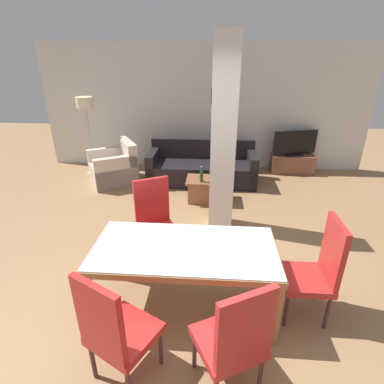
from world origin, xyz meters
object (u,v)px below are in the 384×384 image
at_px(dining_chair_far_left, 156,220).
at_px(armchair, 115,168).
at_px(tv_stand, 292,164).
at_px(coffee_table, 207,189).
at_px(dining_chair_near_left, 115,330).
at_px(dining_table, 185,259).
at_px(tv_screen, 295,143).
at_px(sofa, 202,168).
at_px(dining_chair_near_right, 235,339).
at_px(floor_lamp, 86,110).
at_px(bottle, 201,176).
at_px(dining_chair_head_right, 317,268).

bearing_deg(dining_chair_far_left, armchair, -90.92).
bearing_deg(dining_chair_far_left, tv_stand, -155.04).
bearing_deg(coffee_table, dining_chair_near_left, -99.82).
bearing_deg(armchair, coffee_table, -142.05).
xyz_separation_m(coffee_table, tv_stand, (1.86, 1.59, -0.01)).
bearing_deg(dining_chair_far_left, dining_table, 90.00).
xyz_separation_m(dining_chair_near_left, armchair, (-1.33, 4.14, -0.26)).
bearing_deg(tv_stand, dining_chair_far_left, -126.24).
bearing_deg(dining_table, tv_stand, 64.14).
xyz_separation_m(dining_table, tv_screen, (2.01, 4.15, 0.08)).
relative_size(armchair, tv_screen, 1.22).
bearing_deg(dining_table, sofa, 89.69).
xyz_separation_m(dining_chair_near_right, tv_stand, (1.57, 4.99, -0.35)).
bearing_deg(floor_lamp, tv_stand, 4.76).
height_order(dining_table, bottle, dining_table).
xyz_separation_m(dining_chair_near_right, floor_lamp, (-2.86, 4.62, 0.84)).
bearing_deg(floor_lamp, sofa, -6.79).
height_order(dining_table, dining_chair_head_right, dining_chair_head_right).
height_order(sofa, armchair, armchair).
bearing_deg(dining_chair_near_right, floor_lamp, 94.20).
height_order(coffee_table, tv_stand, coffee_table).
bearing_deg(bottle, dining_table, -91.23).
bearing_deg(dining_chair_near_left, tv_stand, 91.71).
height_order(dining_table, floor_lamp, floor_lamp).
bearing_deg(dining_chair_near_left, bottle, 109.31).
xyz_separation_m(dining_table, sofa, (0.02, 3.49, -0.30)).
bearing_deg(sofa, dining_table, 89.69).
distance_m(sofa, bottle, 1.09).
bearing_deg(sofa, tv_screen, -161.67).
relative_size(armchair, tv_stand, 1.28).
height_order(dining_chair_head_right, sofa, dining_chair_head_right).
xyz_separation_m(tv_stand, floor_lamp, (-4.43, -0.37, 1.18)).
distance_m(sofa, tv_screen, 2.13).
distance_m(dining_chair_head_right, sofa, 3.71).
bearing_deg(tv_stand, dining_chair_head_right, -100.23).
height_order(dining_chair_head_right, armchair, dining_chair_head_right).
bearing_deg(dining_table, dining_chair_near_left, -117.92).
bearing_deg(armchair, tv_screen, -107.96).
bearing_deg(tv_screen, floor_lamp, -10.24).
bearing_deg(tv_screen, dining_chair_near_right, 57.53).
bearing_deg(sofa, bottle, 91.78).
xyz_separation_m(bottle, floor_lamp, (-2.47, 1.36, 0.87)).
relative_size(dining_chair_far_left, coffee_table, 1.45).
bearing_deg(bottle, coffee_table, 54.78).
xyz_separation_m(dining_chair_head_right, floor_lamp, (-3.68, 3.78, 0.84)).
relative_size(dining_chair_head_right, tv_screen, 1.09).
bearing_deg(armchair, dining_chair_far_left, 177.42).
xyz_separation_m(dining_chair_head_right, tv_screen, (0.75, 4.15, 0.12)).
bearing_deg(floor_lamp, dining_chair_far_left, -56.37).
relative_size(dining_chair_head_right, floor_lamp, 0.64).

